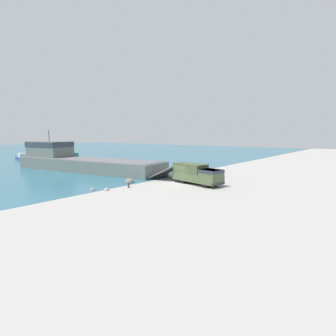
# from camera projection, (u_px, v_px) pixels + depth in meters

# --- Properties ---
(ground_plane) EXTENTS (240.00, 240.00, 0.00)m
(ground_plane) POSITION_uv_depth(u_px,v_px,m) (177.00, 184.00, 37.37)
(ground_plane) COLOR gray
(landing_craft) EXTENTS (12.66, 37.13, 7.93)m
(landing_craft) POSITION_uv_depth(u_px,v_px,m) (77.00, 160.00, 52.30)
(landing_craft) COLOR #56605B
(landing_craft) RESTS_ON ground_plane
(military_truck) EXTENTS (3.84, 8.02, 2.82)m
(military_truck) POSITION_uv_depth(u_px,v_px,m) (197.00, 174.00, 36.74)
(military_truck) COLOR #475638
(military_truck) RESTS_ON ground_plane
(soldier_on_ramp) EXTENTS (0.33, 0.48, 1.70)m
(soldier_on_ramp) POSITION_uv_depth(u_px,v_px,m) (204.00, 175.00, 39.14)
(soldier_on_ramp) COLOR #475638
(soldier_on_ramp) RESTS_ON ground_plane
(moored_boat_a) EXTENTS (4.01, 8.01, 2.28)m
(moored_boat_a) POSITION_uv_depth(u_px,v_px,m) (70.00, 153.00, 87.67)
(moored_boat_a) COLOR #2D7060
(moored_boat_a) RESTS_ON ground_plane
(moored_boat_b) EXTENTS (3.62, 6.17, 1.89)m
(moored_boat_b) POSITION_uv_depth(u_px,v_px,m) (23.00, 158.00, 72.00)
(moored_boat_b) COLOR navy
(moored_boat_b) RESTS_ON ground_plane
(mooring_bollard) EXTENTS (0.28, 0.28, 0.73)m
(mooring_bollard) POSITION_uv_depth(u_px,v_px,m) (129.00, 185.00, 34.43)
(mooring_bollard) COLOR #333338
(mooring_bollard) RESTS_ON ground_plane
(cargo_crate) EXTENTS (0.83, 0.88, 0.58)m
(cargo_crate) POSITION_uv_depth(u_px,v_px,m) (213.00, 180.00, 38.23)
(cargo_crate) COLOR #475638
(cargo_crate) RESTS_ON ground_plane
(shoreline_rock_a) EXTENTS (0.82, 0.82, 0.82)m
(shoreline_rock_a) POSITION_uv_depth(u_px,v_px,m) (178.00, 174.00, 46.59)
(shoreline_rock_a) COLOR #66605B
(shoreline_rock_a) RESTS_ON ground_plane
(shoreline_rock_b) EXTENTS (1.35, 1.35, 1.35)m
(shoreline_rock_b) POSITION_uv_depth(u_px,v_px,m) (129.00, 183.00, 38.03)
(shoreline_rock_b) COLOR #66605B
(shoreline_rock_b) RESTS_ON ground_plane
(shoreline_rock_c) EXTENTS (0.62, 0.62, 0.62)m
(shoreline_rock_c) POSITION_uv_depth(u_px,v_px,m) (92.00, 190.00, 32.76)
(shoreline_rock_c) COLOR gray
(shoreline_rock_c) RESTS_ON ground_plane
(shoreline_rock_d) EXTENTS (0.70, 0.70, 0.70)m
(shoreline_rock_d) POSITION_uv_depth(u_px,v_px,m) (106.00, 191.00, 32.70)
(shoreline_rock_d) COLOR gray
(shoreline_rock_d) RESTS_ON ground_plane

